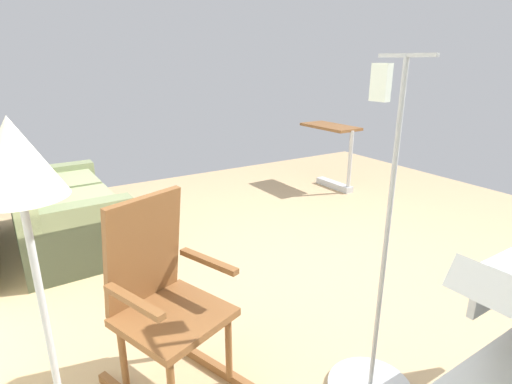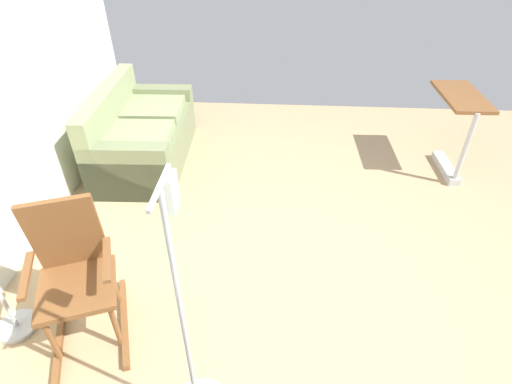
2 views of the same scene
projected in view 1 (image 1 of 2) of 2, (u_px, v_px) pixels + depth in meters
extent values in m
plane|color=tan|center=(330.00, 263.00, 3.46)|extent=(6.50, 6.50, 0.00)
cube|color=silver|center=(505.00, 276.00, 2.01)|extent=(0.05, 0.56, 0.28)
cube|color=#737D57|center=(67.00, 220.00, 3.78)|extent=(1.63, 0.91, 0.45)
cube|color=gray|center=(75.00, 204.00, 3.43)|extent=(0.69, 0.67, 0.10)
cube|color=gray|center=(61.00, 183.00, 4.01)|extent=(0.69, 0.67, 0.10)
cube|color=gray|center=(16.00, 183.00, 3.47)|extent=(1.60, 0.22, 0.40)
cube|color=#737D57|center=(81.00, 240.00, 3.19)|extent=(0.21, 0.86, 0.60)
cube|color=#737D57|center=(54.00, 193.00, 4.32)|extent=(0.21, 0.86, 0.60)
cube|color=brown|center=(208.00, 363.00, 2.28)|extent=(0.73, 0.30, 0.05)
cylinder|color=brown|center=(229.00, 345.00, 2.08)|extent=(0.04, 0.04, 0.40)
cylinder|color=brown|center=(181.00, 319.00, 2.30)|extent=(0.04, 0.04, 0.40)
cylinder|color=brown|center=(123.00, 356.00, 2.01)|extent=(0.04, 0.04, 0.40)
cube|color=brown|center=(174.00, 317.00, 1.99)|extent=(0.60, 0.61, 0.04)
cube|color=brown|center=(144.00, 251.00, 2.01)|extent=(0.26, 0.45, 0.60)
cube|color=brown|center=(208.00, 261.00, 2.08)|extent=(0.38, 0.18, 0.03)
cube|color=brown|center=(133.00, 301.00, 1.73)|extent=(0.38, 0.18, 0.03)
cylinder|color=#B2B5BA|center=(47.00, 328.00, 1.66)|extent=(0.03, 0.03, 1.15)
cone|color=silver|center=(14.00, 158.00, 1.43)|extent=(0.34, 0.34, 0.30)
cube|color=#B2B5BA|center=(334.00, 185.00, 5.49)|extent=(0.60, 0.14, 0.08)
cylinder|color=black|center=(348.00, 190.00, 5.29)|extent=(0.07, 0.07, 0.06)
cylinder|color=black|center=(321.00, 181.00, 5.70)|extent=(0.07, 0.07, 0.06)
cylinder|color=#B2B5BA|center=(350.00, 159.00, 5.16)|extent=(0.05, 0.05, 0.74)
cube|color=brown|center=(330.00, 127.00, 5.36)|extent=(0.81, 0.42, 0.04)
cylinder|color=#B2B5BA|center=(386.00, 244.00, 1.85)|extent=(0.02, 0.02, 1.65)
cube|color=#B2B5BA|center=(407.00, 55.00, 1.59)|extent=(0.28, 0.02, 0.02)
cube|color=white|center=(381.00, 83.00, 1.72)|extent=(0.09, 0.04, 0.16)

